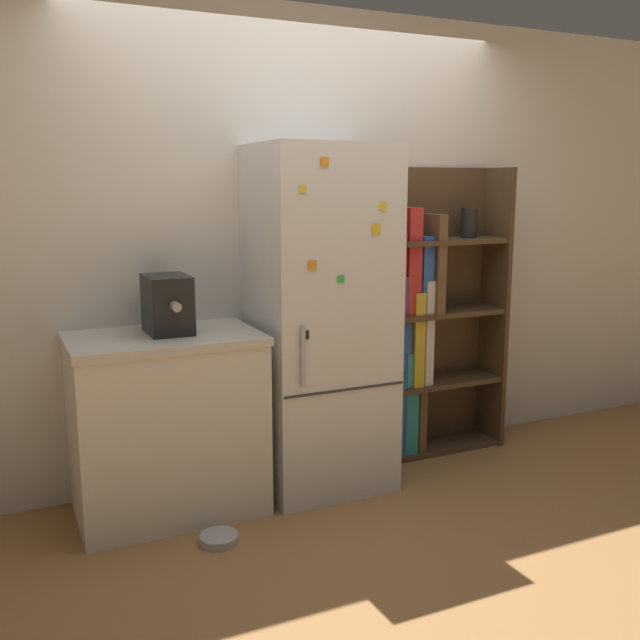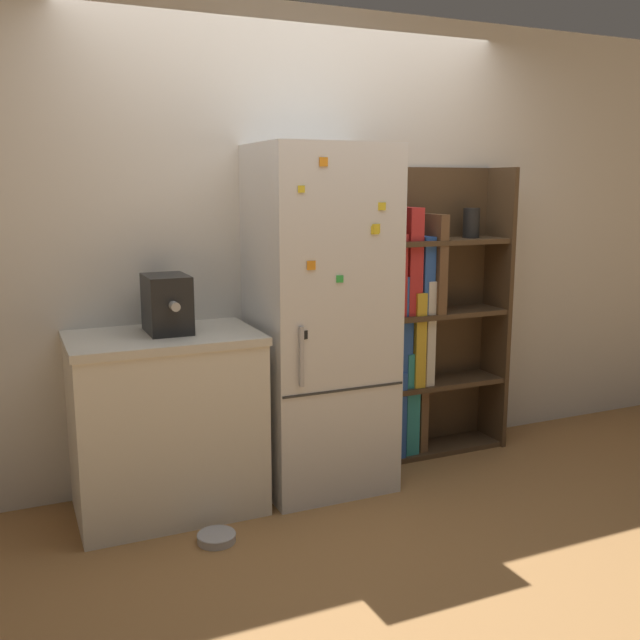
# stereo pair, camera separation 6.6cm
# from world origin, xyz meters

# --- Properties ---
(ground_plane) EXTENTS (16.00, 16.00, 0.00)m
(ground_plane) POSITION_xyz_m (0.00, 0.00, 0.00)
(ground_plane) COLOR #A87542
(wall_back) EXTENTS (8.00, 0.05, 2.60)m
(wall_back) POSITION_xyz_m (0.00, 0.47, 1.30)
(wall_back) COLOR silver
(wall_back) RESTS_ON ground_plane
(refrigerator) EXTENTS (0.69, 0.63, 1.85)m
(refrigerator) POSITION_xyz_m (-0.00, 0.15, 0.92)
(refrigerator) COLOR silver
(refrigerator) RESTS_ON ground_plane
(bookshelf) EXTENTS (0.85, 0.29, 1.74)m
(bookshelf) POSITION_xyz_m (0.77, 0.34, 0.80)
(bookshelf) COLOR #4C3823
(bookshelf) RESTS_ON ground_plane
(kitchen_counter) EXTENTS (0.93, 0.61, 0.92)m
(kitchen_counter) POSITION_xyz_m (-0.85, 0.16, 0.46)
(kitchen_counter) COLOR silver
(kitchen_counter) RESTS_ON ground_plane
(espresso_machine) EXTENTS (0.21, 0.35, 0.29)m
(espresso_machine) POSITION_xyz_m (-0.81, 0.19, 1.06)
(espresso_machine) COLOR black
(espresso_machine) RESTS_ON kitchen_counter
(pet_bowl) EXTENTS (0.18, 0.18, 0.04)m
(pet_bowl) POSITION_xyz_m (-0.72, -0.29, 0.02)
(pet_bowl) COLOR #B7B7BC
(pet_bowl) RESTS_ON ground_plane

